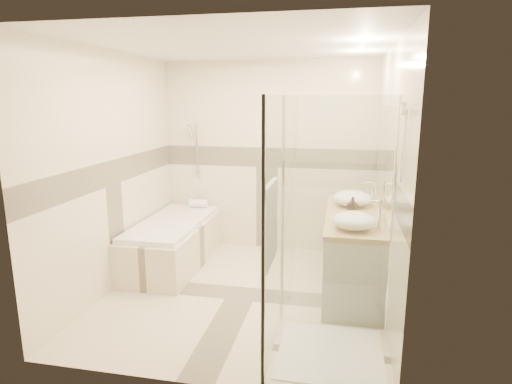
% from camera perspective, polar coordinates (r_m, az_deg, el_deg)
% --- Properties ---
extents(room, '(2.82, 3.02, 2.52)m').
position_cam_1_polar(room, '(4.25, -1.22, 2.10)').
color(room, beige).
rests_on(room, ground).
extents(bathtub, '(0.75, 1.70, 0.56)m').
position_cam_1_polar(bathtub, '(5.40, -10.99, -6.32)').
color(bathtub, beige).
rests_on(bathtub, ground).
extents(vanity, '(0.58, 1.62, 0.85)m').
position_cam_1_polar(vanity, '(4.65, 12.72, -7.94)').
color(vanity, silver).
rests_on(vanity, ground).
extents(shower_enclosure, '(0.96, 0.93, 2.04)m').
position_cam_1_polar(shower_enclosure, '(3.45, 8.18, -13.72)').
color(shower_enclosure, beige).
rests_on(shower_enclosure, ground).
extents(vessel_sink_near, '(0.43, 0.43, 0.17)m').
position_cam_1_polar(vessel_sink_near, '(4.85, 12.69, -0.82)').
color(vessel_sink_near, white).
rests_on(vessel_sink_near, vanity).
extents(vessel_sink_far, '(0.40, 0.40, 0.16)m').
position_cam_1_polar(vessel_sink_far, '(4.00, 12.91, -3.72)').
color(vessel_sink_far, white).
rests_on(vessel_sink_far, vanity).
extents(faucet_near, '(0.12, 0.03, 0.28)m').
position_cam_1_polar(faucet_near, '(4.84, 15.28, -0.01)').
color(faucet_near, silver).
rests_on(faucet_near, vanity).
extents(faucet_far, '(0.12, 0.03, 0.29)m').
position_cam_1_polar(faucet_far, '(3.99, 16.07, -2.65)').
color(faucet_far, silver).
rests_on(faucet_far, vanity).
extents(amenity_bottle_a, '(0.08, 0.09, 0.16)m').
position_cam_1_polar(amenity_bottle_a, '(4.46, 12.78, -2.01)').
color(amenity_bottle_a, black).
rests_on(amenity_bottle_a, vanity).
extents(amenity_bottle_b, '(0.14, 0.14, 0.16)m').
position_cam_1_polar(amenity_bottle_b, '(4.58, 12.75, -1.65)').
color(amenity_bottle_b, black).
rests_on(amenity_bottle_b, vanity).
extents(folded_towels, '(0.17, 0.25, 0.08)m').
position_cam_1_polar(folded_towels, '(5.22, 12.60, -0.43)').
color(folded_towels, white).
rests_on(folded_towels, vanity).
extents(rolled_towel, '(0.25, 0.11, 0.11)m').
position_cam_1_polar(rolled_towel, '(5.89, -7.69, -1.52)').
color(rolled_towel, white).
rests_on(rolled_towel, bathtub).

